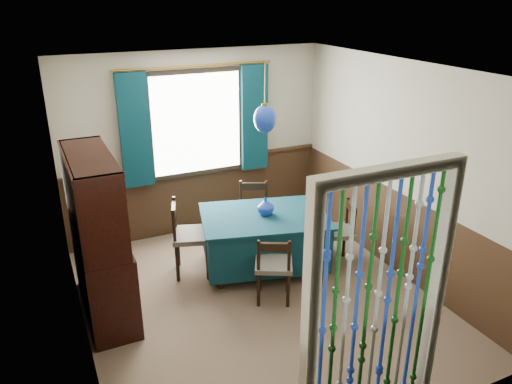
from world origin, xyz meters
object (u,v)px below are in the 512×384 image
bowl_shelf (105,216)px  vase_sideboard (98,215)px  dining_table (264,237)px  chair_right (339,231)px  chair_far (254,213)px  vase_table (266,207)px  sideboard (101,260)px  pendant_lamp (265,119)px  chair_left (189,236)px  chair_near (274,266)px

bowl_shelf → vase_sideboard: bearing=90.0°
dining_table → chair_right: (0.88, -0.28, 0.02)m
chair_far → vase_table: (-0.13, -0.62, 0.35)m
chair_right → sideboard: bearing=105.9°
dining_table → vase_sideboard: size_ratio=9.02×
chair_far → pendant_lamp: pendant_lamp is taller
dining_table → chair_far: size_ratio=1.99×
chair_right → vase_sideboard: bearing=98.9°
chair_right → vase_table: (-0.86, 0.30, 0.37)m
chair_right → pendant_lamp: (-0.88, 0.28, 1.44)m
chair_right → pendant_lamp: bearing=91.9°
chair_left → chair_right: (1.73, -0.56, -0.05)m
sideboard → pendant_lamp: pendant_lamp is taller
chair_left → bowl_shelf: bowl_shelf is taller
dining_table → sideboard: size_ratio=0.97×
pendant_lamp → sideboard: bearing=-177.2°
vase_sideboard → chair_near: bearing=-29.2°
dining_table → chair_right: size_ratio=2.05×
chair_far → sideboard: 2.19m
bowl_shelf → vase_sideboard: size_ratio=1.00×
chair_left → chair_far: bearing=126.7°
vase_sideboard → vase_table: bearing=-6.9°
dining_table → vase_table: vase_table is taller
chair_near → chair_far: (0.36, 1.31, 0.02)m
chair_far → chair_left: 1.06m
chair_near → sideboard: 1.80m
chair_left → chair_near: bearing=51.5°
sideboard → vase_sideboard: 0.50m
chair_near → chair_far: size_ratio=0.94×
chair_near → chair_right: chair_right is taller
chair_far → dining_table: bearing=101.2°
pendant_lamp → vase_sideboard: bearing=172.5°
dining_table → pendant_lamp: bearing=-120.5°
chair_near → sideboard: bearing=-171.8°
chair_near → pendant_lamp: size_ratio=1.03×
bowl_shelf → pendant_lamp: bearing=11.3°
pendant_lamp → vase_table: 1.07m
dining_table → chair_far: bearing=91.2°
sideboard → bowl_shelf: (0.06, -0.27, 0.61)m
chair_right → vase_sideboard: 2.82m
chair_left → dining_table: bearing=89.2°
chair_left → sideboard: bearing=-53.1°
dining_table → pendant_lamp: (-0.00, -0.00, 1.46)m
dining_table → pendant_lamp: size_ratio=2.16×
chair_left → sideboard: size_ratio=0.53×
vase_table → bowl_shelf: (-1.87, -0.38, 0.40)m
dining_table → vase_table: 0.39m
chair_near → vase_table: bearing=98.4°
bowl_shelf → vase_sideboard: 0.66m
sideboard → chair_near: bearing=-19.4°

